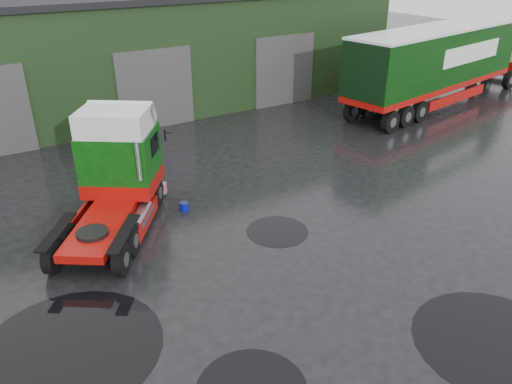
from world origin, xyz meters
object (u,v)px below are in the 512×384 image
(warehouse, at_px, (116,48))
(wash_bucket, at_px, (184,206))
(tree_back_b, at_px, (173,11))
(lorry_right, at_px, (434,68))
(hero_tractor, at_px, (105,182))

(warehouse, bearing_deg, wash_bucket, -100.25)
(warehouse, height_order, wash_bucket, warehouse)
(tree_back_b, bearing_deg, lorry_right, -71.57)
(hero_tractor, height_order, tree_back_b, tree_back_b)
(warehouse, relative_size, tree_back_b, 4.32)
(warehouse, relative_size, lorry_right, 1.87)
(wash_bucket, bearing_deg, hero_tractor, -174.18)
(warehouse, distance_m, wash_bucket, 15.76)
(warehouse, height_order, lorry_right, warehouse)
(wash_bucket, xyz_separation_m, tree_back_b, (10.75, 25.22, 3.60))
(lorry_right, relative_size, wash_bucket, 54.27)
(tree_back_b, bearing_deg, hero_tractor, -117.86)
(lorry_right, bearing_deg, wash_bucket, -86.04)
(hero_tractor, xyz_separation_m, wash_bucket, (2.73, 0.28, -1.77))
(warehouse, distance_m, hero_tractor, 16.49)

